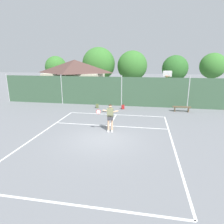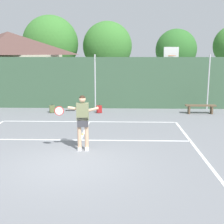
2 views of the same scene
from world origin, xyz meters
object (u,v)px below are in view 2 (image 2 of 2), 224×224
object	(u,v)px
basketball_hoop	(171,68)
backpack_olive	(52,109)
backpack_red	(99,109)
courtside_bench	(200,107)
tennis_ball	(83,134)
tennis_player	(82,118)

from	to	relation	value
basketball_hoop	backpack_olive	size ratio (longest dim) A/B	7.67
basketball_hoop	backpack_red	distance (m)	5.49
backpack_red	courtside_bench	distance (m)	5.42
tennis_ball	courtside_bench	bearing A→B (deg)	37.26
basketball_hoop	backpack_red	bearing A→B (deg)	-146.47
basketball_hoop	courtside_bench	distance (m)	3.66
basketball_hoop	backpack_olive	distance (m)	7.65
backpack_olive	backpack_red	bearing A→B (deg)	0.72
tennis_player	backpack_red	distance (m)	6.37
basketball_hoop	tennis_ball	xyz separation A→B (m)	(-4.55, -7.23, -2.28)
tennis_ball	backpack_olive	xyz separation A→B (m)	(-2.23, 4.40, 0.16)
basketball_hoop	backpack_olive	xyz separation A→B (m)	(-6.78, -2.83, -2.12)
tennis_ball	backpack_red	xyz separation A→B (m)	(0.33, 4.43, 0.16)
tennis_player	backpack_olive	xyz separation A→B (m)	(-2.48, 6.27, -0.92)
tennis_player	courtside_bench	xyz separation A→B (m)	(5.50, 6.24, -0.75)
backpack_red	courtside_bench	world-z (taller)	courtside_bench
backpack_olive	courtside_bench	xyz separation A→B (m)	(7.98, -0.03, 0.17)
tennis_ball	backpack_red	world-z (taller)	backpack_red
tennis_player	tennis_ball	size ratio (longest dim) A/B	28.10
basketball_hoop	tennis_player	world-z (taller)	basketball_hoop
backpack_red	backpack_olive	bearing A→B (deg)	-179.28
basketball_hoop	backpack_red	world-z (taller)	basketball_hoop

